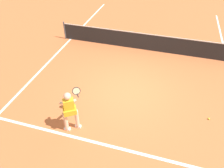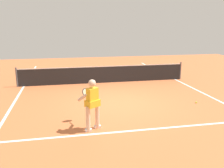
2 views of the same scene
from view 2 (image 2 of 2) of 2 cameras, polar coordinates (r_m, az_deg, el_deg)
The scene contains 7 objects.
ground_plane at distance 9.90m, azimuth 1.43°, elevation -4.36°, with size 27.60×27.60×0.00m, color #C66638.
service_line_marking at distance 7.47m, azimuth 6.08°, elevation -10.69°, with size 8.26×0.10×0.01m, color white.
sideline_left_marking at distance 9.89m, azimuth -22.73°, elevation -5.48°, with size 0.10×19.23×0.01m, color white.
sideline_right_marking at distance 11.50m, azimuth 21.95°, elevation -2.75°, with size 0.10×19.23×0.01m, color white.
court_net at distance 13.09m, azimuth -1.93°, elevation 2.27°, with size 8.94×0.08×0.99m.
tennis_player at distance 7.22m, azimuth -4.68°, elevation -4.34°, with size 0.69×1.14×1.55m.
tennis_ball_near at distance 10.39m, azimuth 19.06°, elevation -4.06°, with size 0.07×0.07×0.07m, color #D1E533.
Camera 2 is at (-2.09, -9.17, 3.11)m, focal length 39.15 mm.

